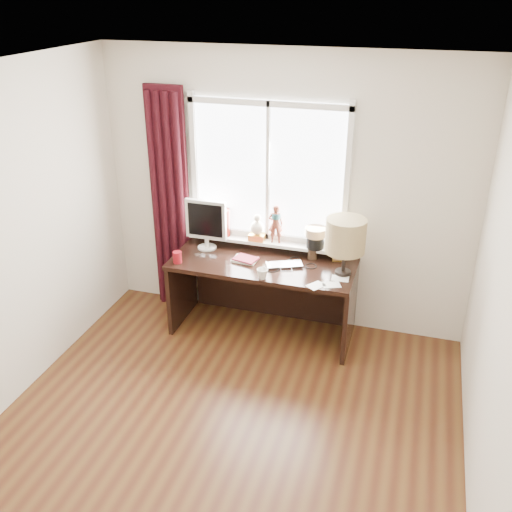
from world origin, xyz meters
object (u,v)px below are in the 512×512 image
(monitor, at_px, (206,222))
(table_lamp, at_px, (346,236))
(red_cup, at_px, (177,257))
(mug, at_px, (262,273))
(laptop, at_px, (285,265))
(desk, at_px, (265,281))

(monitor, relative_size, table_lamp, 0.94)
(red_cup, bearing_deg, table_lamp, 8.27)
(red_cup, bearing_deg, mug, -5.02)
(red_cup, relative_size, monitor, 0.22)
(laptop, height_order, desk, laptop)
(laptop, bearing_deg, monitor, 145.65)
(red_cup, height_order, monitor, monitor)
(desk, distance_m, monitor, 0.80)
(desk, height_order, table_lamp, table_lamp)
(laptop, distance_m, table_lamp, 0.64)
(red_cup, relative_size, table_lamp, 0.21)
(laptop, distance_m, mug, 0.32)
(mug, height_order, table_lamp, table_lamp)
(desk, xyz_separation_m, table_lamp, (0.74, -0.11, 0.61))
(monitor, bearing_deg, desk, -4.35)
(laptop, bearing_deg, red_cup, 169.05)
(red_cup, bearing_deg, monitor, 68.58)
(desk, bearing_deg, mug, -78.03)
(red_cup, height_order, table_lamp, table_lamp)
(mug, relative_size, desk, 0.06)
(laptop, height_order, table_lamp, table_lamp)
(desk, bearing_deg, monitor, 175.65)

